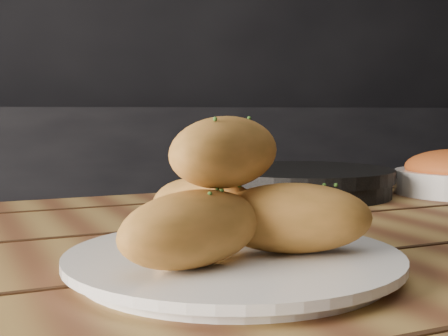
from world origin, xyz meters
The scene contains 5 objects.
counter centered at (0.00, 1.70, 0.45)m, with size 2.80×0.60×0.90m, color black.
table centered at (0.05, 0.30, 0.65)m, with size 1.55×0.83×0.75m.
plate centered at (-0.15, 0.19, 0.76)m, with size 0.29×0.29×0.02m.
bread_rolls centered at (-0.16, 0.19, 0.81)m, with size 0.25×0.21×0.12m.
skillet centered at (0.16, 0.59, 0.77)m, with size 0.44×0.31×0.05m.
Camera 1 is at (-0.38, -0.29, 0.89)m, focal length 50.00 mm.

